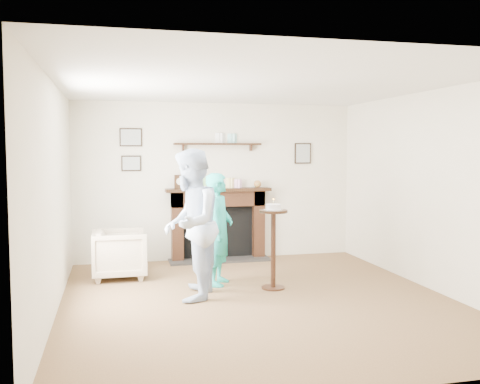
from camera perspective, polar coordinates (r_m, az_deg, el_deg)
The scene contains 6 objects.
ground at distance 6.39m, azimuth 1.95°, elevation -11.43°, with size 5.00×5.00×0.00m, color brown.
room_shell at distance 6.81m, azimuth 0.42°, elevation 3.40°, with size 4.54×5.02×2.52m.
armchair at distance 7.63m, azimuth -12.66°, elevation -8.91°, with size 0.71×0.73×0.67m, color #BFA88D.
man at distance 6.47m, azimuth -5.26°, elevation -11.25°, with size 0.86×0.67×1.77m, color silver.
woman at distance 7.10m, azimuth -2.23°, elevation -9.80°, with size 0.53×0.35×1.46m, color teal.
pedestal_table at distance 6.76m, azimuth 3.57°, elevation -4.42°, with size 0.36×0.36×1.15m.
Camera 1 is at (-1.64, -5.92, 1.75)m, focal length 40.00 mm.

